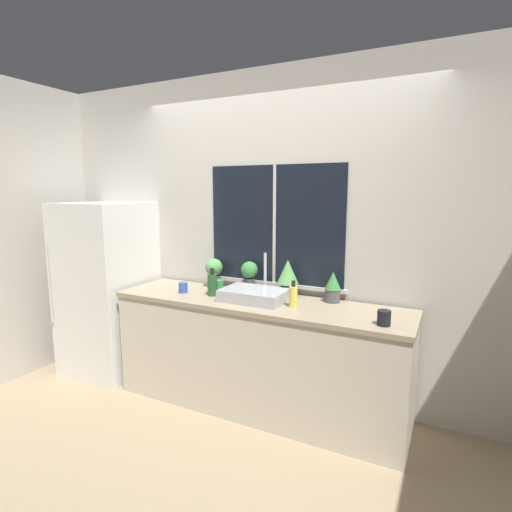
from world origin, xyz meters
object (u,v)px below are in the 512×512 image
at_px(potted_plant_far_left, 214,271).
at_px(potted_plant_center_right, 288,275).
at_px(refrigerator, 108,288).
at_px(soap_bottle, 293,296).
at_px(mug_black, 384,318).
at_px(bottle_tall, 212,284).
at_px(mug_blue, 183,288).
at_px(potted_plant_center_left, 249,274).
at_px(potted_plant_far_right, 333,287).
at_px(sink, 254,295).
at_px(mug_green, 219,286).

relative_size(potted_plant_far_left, potted_plant_center_right, 0.85).
height_order(refrigerator, potted_plant_center_right, refrigerator).
height_order(soap_bottle, mug_black, soap_bottle).
height_order(potted_plant_center_right, bottle_tall, potted_plant_center_right).
bearing_deg(bottle_tall, mug_blue, -174.12).
relative_size(potted_plant_center_left, potted_plant_center_right, 0.86).
distance_m(refrigerator, potted_plant_far_right, 2.15).
distance_m(potted_plant_center_left, potted_plant_center_right, 0.35).
distance_m(sink, mug_black, 1.01).
distance_m(potted_plant_far_right, mug_green, 0.95).
xyz_separation_m(potted_plant_far_right, soap_bottle, (-0.22, -0.26, -0.04)).
relative_size(potted_plant_far_left, potted_plant_far_right, 1.08).
bearing_deg(refrigerator, bottle_tall, -0.96).
bearing_deg(potted_plant_center_right, mug_blue, -161.57).
bearing_deg(potted_plant_far_right, potted_plant_center_left, 180.00).
bearing_deg(soap_bottle, potted_plant_center_left, 152.17).
distance_m(soap_bottle, mug_blue, 0.98).
xyz_separation_m(potted_plant_center_left, mug_black, (1.16, -0.38, -0.11)).
relative_size(bottle_tall, mug_green, 2.29).
distance_m(potted_plant_center_left, mug_black, 1.22).
distance_m(potted_plant_far_left, mug_green, 0.19).
xyz_separation_m(potted_plant_center_left, soap_bottle, (0.50, -0.26, -0.07)).
xyz_separation_m(potted_plant_center_right, mug_green, (-0.58, -0.11, -0.13)).
distance_m(potted_plant_far_left, potted_plant_center_left, 0.35).
height_order(potted_plant_far_left, potted_plant_center_left, potted_plant_center_left).
bearing_deg(sink, soap_bottle, -5.79).
distance_m(refrigerator, soap_bottle, 1.91).
xyz_separation_m(soap_bottle, mug_black, (0.66, -0.12, -0.03)).
distance_m(potted_plant_far_left, mug_black, 1.56).
xyz_separation_m(sink, soap_bottle, (0.33, -0.03, 0.04)).
distance_m(refrigerator, mug_black, 2.57).
height_order(sink, potted_plant_center_left, sink).
bearing_deg(bottle_tall, potted_plant_far_left, 119.58).
height_order(bottle_tall, mug_green, bottle_tall).
xyz_separation_m(refrigerator, soap_bottle, (1.91, -0.03, 0.16)).
bearing_deg(sink, refrigerator, 179.96).
height_order(potted_plant_far_right, mug_green, potted_plant_far_right).
distance_m(refrigerator, potted_plant_far_left, 1.10).
distance_m(potted_plant_center_right, mug_blue, 0.88).
bearing_deg(mug_blue, potted_plant_center_right, 18.43).
bearing_deg(mug_black, potted_plant_far_right, 139.24).
bearing_deg(potted_plant_far_right, potted_plant_far_left, 180.00).
relative_size(potted_plant_center_left, mug_blue, 3.04).
bearing_deg(potted_plant_center_left, potted_plant_far_right, 0.00).
height_order(refrigerator, potted_plant_far_left, refrigerator).
xyz_separation_m(refrigerator, sink, (1.57, -0.00, 0.12)).
xyz_separation_m(potted_plant_far_left, potted_plant_far_right, (1.07, -0.00, -0.03)).
xyz_separation_m(refrigerator, potted_plant_center_left, (1.41, 0.23, 0.23)).
relative_size(refrigerator, potted_plant_center_left, 6.27).
distance_m(refrigerator, potted_plant_center_left, 1.44).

